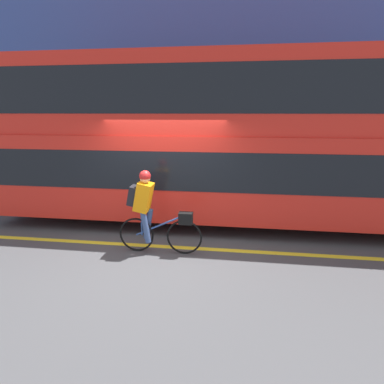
{
  "coord_description": "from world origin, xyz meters",
  "views": [
    {
      "loc": [
        1.36,
        -5.42,
        2.65
      ],
      "look_at": [
        0.55,
        0.68,
        1.0
      ],
      "focal_mm": 28.0,
      "sensor_mm": 36.0,
      "label": 1
    }
  ],
  "objects": [
    {
      "name": "bus",
      "position": [
        1.48,
        1.76,
        2.13
      ],
      "size": [
        11.41,
        2.53,
        3.83
      ],
      "color": "black",
      "rests_on": "ground_plane"
    },
    {
      "name": "ground_plane",
      "position": [
        0.0,
        0.0,
        0.0
      ],
      "size": [
        80.0,
        80.0,
        0.0
      ],
      "primitive_type": "plane",
      "color": "#424244"
    },
    {
      "name": "trash_bin",
      "position": [
        -1.57,
        4.49,
        0.62
      ],
      "size": [
        0.58,
        0.58,
        0.98
      ],
      "color": "#515156",
      "rests_on": "sidewalk_curb"
    },
    {
      "name": "building_facade",
      "position": [
        0.0,
        5.56,
        4.22
      ],
      "size": [
        60.0,
        0.3,
        8.44
      ],
      "color": "#33478C",
      "rests_on": "ground_plane"
    },
    {
      "name": "cyclist_on_bike",
      "position": [
        -0.12,
        -0.21,
        0.87
      ],
      "size": [
        1.63,
        0.32,
        1.62
      ],
      "color": "black",
      "rests_on": "ground_plane"
    },
    {
      "name": "sidewalk_curb",
      "position": [
        0.0,
        4.57,
        0.06
      ],
      "size": [
        60.0,
        1.68,
        0.13
      ],
      "color": "gray",
      "rests_on": "ground_plane"
    },
    {
      "name": "road_center_line",
      "position": [
        0.0,
        0.04,
        0.0
      ],
      "size": [
        50.0,
        0.14,
        0.01
      ],
      "primitive_type": "cube",
      "color": "yellow",
      "rests_on": "ground_plane"
    }
  ]
}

